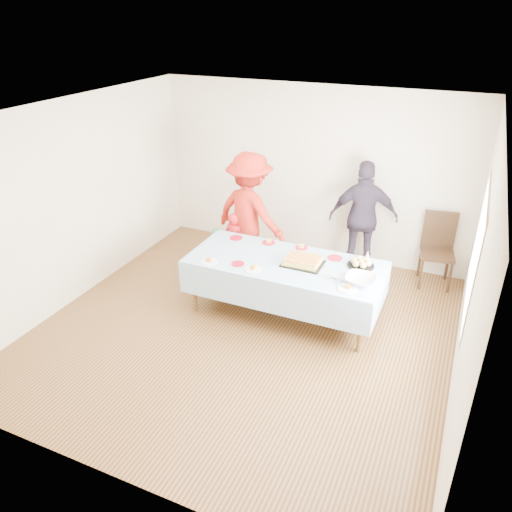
# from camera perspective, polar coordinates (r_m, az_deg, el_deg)

# --- Properties ---
(ground) EXTENTS (5.00, 5.00, 0.00)m
(ground) POSITION_cam_1_polar(r_m,az_deg,el_deg) (6.47, -1.24, -8.31)
(ground) COLOR #4D2816
(ground) RESTS_ON ground
(room_walls) EXTENTS (5.04, 5.04, 2.72)m
(room_walls) POSITION_cam_1_polar(r_m,az_deg,el_deg) (5.62, -0.89, 6.50)
(room_walls) COLOR beige
(room_walls) RESTS_ON ground
(party_table) EXTENTS (2.50, 1.10, 0.78)m
(party_table) POSITION_cam_1_polar(r_m,az_deg,el_deg) (6.41, 3.32, -1.08)
(party_table) COLOR #543B1D
(party_table) RESTS_ON ground
(birthday_cake) EXTENTS (0.50, 0.39, 0.09)m
(birthday_cake) POSITION_cam_1_polar(r_m,az_deg,el_deg) (6.32, 5.38, -0.61)
(birthday_cake) COLOR black
(birthday_cake) RESTS_ON party_table
(rolls_tray) EXTENTS (0.34, 0.34, 0.10)m
(rolls_tray) POSITION_cam_1_polar(r_m,az_deg,el_deg) (6.38, 11.89, -0.80)
(rolls_tray) COLOR black
(rolls_tray) RESTS_ON party_table
(punch_bowl) EXTENTS (0.36, 0.36, 0.09)m
(punch_bowl) POSITION_cam_1_polar(r_m,az_deg,el_deg) (6.00, 11.86, -2.68)
(punch_bowl) COLOR silver
(punch_bowl) RESTS_ON party_table
(party_hat) EXTENTS (0.09, 0.09, 0.16)m
(party_hat) POSITION_cam_1_polar(r_m,az_deg,el_deg) (6.49, 12.60, -0.03)
(party_hat) COLOR white
(party_hat) RESTS_ON party_table
(fork_pile) EXTENTS (0.24, 0.18, 0.07)m
(fork_pile) POSITION_cam_1_polar(r_m,az_deg,el_deg) (6.04, 9.10, -2.35)
(fork_pile) COLOR white
(fork_pile) RESTS_ON party_table
(plate_red_far_a) EXTENTS (0.18, 0.18, 0.01)m
(plate_red_far_a) POSITION_cam_1_polar(r_m,az_deg,el_deg) (7.02, -2.28, 2.09)
(plate_red_far_a) COLOR red
(plate_red_far_a) RESTS_ON party_table
(plate_red_far_b) EXTENTS (0.18, 0.18, 0.01)m
(plate_red_far_b) POSITION_cam_1_polar(r_m,az_deg,el_deg) (6.87, 1.46, 1.54)
(plate_red_far_b) COLOR red
(plate_red_far_b) RESTS_ON party_table
(plate_red_far_c) EXTENTS (0.16, 0.16, 0.01)m
(plate_red_far_c) POSITION_cam_1_polar(r_m,az_deg,el_deg) (6.75, 5.21, 0.96)
(plate_red_far_c) COLOR red
(plate_red_far_c) RESTS_ON party_table
(plate_red_far_d) EXTENTS (0.19, 0.19, 0.01)m
(plate_red_far_d) POSITION_cam_1_polar(r_m,az_deg,el_deg) (6.53, 9.01, -0.23)
(plate_red_far_d) COLOR red
(plate_red_far_d) RESTS_ON party_table
(plate_red_near) EXTENTS (0.17, 0.17, 0.01)m
(plate_red_near) POSITION_cam_1_polar(r_m,az_deg,el_deg) (6.32, -2.09, -0.89)
(plate_red_near) COLOR red
(plate_red_near) RESTS_ON party_table
(plate_white_left) EXTENTS (0.22, 0.22, 0.01)m
(plate_white_left) POSITION_cam_1_polar(r_m,az_deg,el_deg) (6.39, -5.39, -0.64)
(plate_white_left) COLOR white
(plate_white_left) RESTS_ON party_table
(plate_white_mid) EXTENTS (0.21, 0.21, 0.01)m
(plate_white_mid) POSITION_cam_1_polar(r_m,az_deg,el_deg) (6.18, -0.35, -1.53)
(plate_white_mid) COLOR white
(plate_white_mid) RESTS_ON party_table
(plate_white_right) EXTENTS (0.24, 0.24, 0.01)m
(plate_white_right) POSITION_cam_1_polar(r_m,az_deg,el_deg) (5.87, 10.39, -3.65)
(plate_white_right) COLOR white
(plate_white_right) RESTS_ON party_table
(dining_chair) EXTENTS (0.54, 0.54, 1.08)m
(dining_chair) POSITION_cam_1_polar(r_m,az_deg,el_deg) (7.70, 20.06, 1.19)
(dining_chair) COLOR black
(dining_chair) RESTS_ON ground
(toddler_left) EXTENTS (0.39, 0.30, 0.97)m
(toddler_left) POSITION_cam_1_polar(r_m,az_deg,el_deg) (7.60, -2.44, 1.58)
(toddler_left) COLOR red
(toddler_left) RESTS_ON ground
(toddler_mid) EXTENTS (0.44, 0.35, 0.79)m
(toddler_mid) POSITION_cam_1_polar(r_m,az_deg,el_deg) (7.45, -4.40, 0.26)
(toddler_mid) COLOR #297D45
(toddler_mid) RESTS_ON ground
(toddler_right) EXTENTS (0.44, 0.38, 0.78)m
(toddler_right) POSITION_cam_1_polar(r_m,az_deg,el_deg) (6.74, 8.39, -3.11)
(toddler_right) COLOR #D3C162
(toddler_right) RESTS_ON ground
(adult_left) EXTENTS (1.33, 0.97, 1.86)m
(adult_left) POSITION_cam_1_polar(r_m,az_deg,el_deg) (7.46, -0.72, 4.86)
(adult_left) COLOR red
(adult_left) RESTS_ON ground
(adult_right) EXTENTS (1.09, 0.68, 1.73)m
(adult_right) POSITION_cam_1_polar(r_m,az_deg,el_deg) (7.65, 12.16, 4.33)
(adult_right) COLOR #352C3D
(adult_right) RESTS_ON ground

